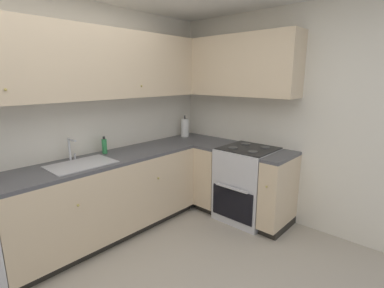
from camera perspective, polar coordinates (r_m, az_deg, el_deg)
The scene contains 13 objects.
wall_back at distance 3.20m, azimuth -26.99°, elevation 3.14°, with size 4.29×0.05×2.51m, color silver.
wall_right at distance 3.53m, azimuth 19.49°, elevation 4.62°, with size 0.05×3.29×2.51m, color silver.
lower_cabinets_back at distance 3.32m, azimuth -16.57°, elevation -10.43°, with size 2.15×0.62×0.86m.
countertop_back at distance 3.17m, azimuth -17.11°, elevation -3.06°, with size 3.36×0.60×0.04m, color #4C4C51.
lower_cabinets_right at distance 3.67m, azimuth 9.62°, elevation -7.76°, with size 0.62×1.15×0.86m.
countertop_right at distance 3.53m, azimuth 9.87°, elevation -1.02°, with size 0.60×1.15×0.03m.
oven_range at distance 3.63m, azimuth 11.02°, elevation -7.70°, with size 0.68×0.62×1.05m.
upper_cabinets_back at distance 3.10m, azimuth -22.37°, elevation 14.73°, with size 3.04×0.34×0.72m.
upper_cabinets_right at distance 3.70m, azimuth 8.01°, elevation 15.16°, with size 0.32×1.70×0.72m.
sink at distance 3.03m, azimuth -21.21°, elevation -4.58°, with size 0.61×0.40×0.10m.
faucet at distance 3.17m, azimuth -23.11°, elevation -0.62°, with size 0.07×0.16×0.23m.
soap_bottle at distance 3.35m, azimuth -17.13°, elevation -0.38°, with size 0.06×0.06×0.19m.
paper_towel_roll at distance 4.12m, azimuth -1.44°, elevation 3.27°, with size 0.11×0.11×0.32m.
Camera 1 is at (-1.11, -1.35, 1.73)m, focal length 26.64 mm.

